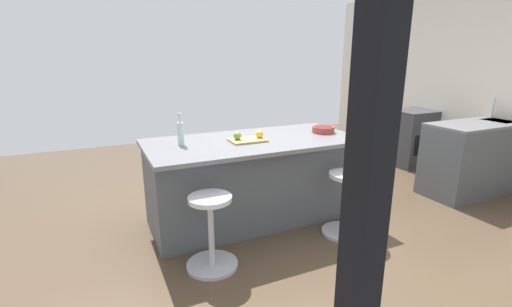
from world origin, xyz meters
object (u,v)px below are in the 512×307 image
Objects in this scene: cutting_board at (248,140)px; stool_by_window at (345,206)px; apple_yellow at (259,134)px; oven_range at (410,138)px; fruit_bowl at (323,129)px; stool_middle at (211,234)px; water_bottle at (181,133)px; kitchen_island at (252,179)px; apple_green at (237,136)px.

stool_by_window is at bearing 141.50° from cutting_board.
apple_yellow is (0.65, -0.64, 0.66)m from stool_by_window.
fruit_bowl reaches higher than oven_range.
apple_yellow reaches higher than oven_range.
stool_middle is 1.80m from fruit_bowl.
water_bottle is (0.04, -0.75, 0.73)m from stool_middle.
kitchen_island is at bearing -134.47° from stool_middle.
kitchen_island is 27.34× the size of apple_green.
fruit_bowl is at bearing -157.15° from stool_middle.
kitchen_island is 3.42× the size of stool_by_window.
stool_middle is at bearing 45.68° from cutting_board.
apple_yellow is at bearing 0.84° from fruit_bowl.
stool_by_window is 8.10× the size of apple_yellow.
fruit_bowl is (-0.15, -0.65, 0.64)m from stool_by_window.
kitchen_island is at bearing -45.53° from stool_by_window.
water_bottle is (0.74, -0.04, 0.57)m from kitchen_island.
apple_green is (3.35, 0.83, 0.52)m from oven_range.
fruit_bowl reaches higher than stool_middle.
kitchen_island is 0.93m from water_bottle.
fruit_bowl is (-1.59, 0.10, -0.08)m from water_bottle.
apple_green is 0.56m from water_bottle.
kitchen_island reaches higher than stool_by_window.
kitchen_island is (3.16, 0.78, 0.01)m from oven_range.
cutting_board is 1.15× the size of water_bottle.
kitchen_island is at bearing 13.78° from oven_range.
fruit_bowl is (-1.55, -0.65, 0.64)m from stool_middle.
stool_by_window is (-0.70, 0.71, -0.15)m from kitchen_island.
water_bottle reaches higher than apple_yellow.
kitchen_island is 0.54m from apple_green.
water_bottle reaches higher than oven_range.
fruit_bowl reaches higher than stool_by_window.
stool_middle is 2.06× the size of water_bottle.
water_bottle reaches higher than stool_middle.
apple_yellow is 0.25× the size of water_bottle.
oven_range is at bearing -166.22° from kitchen_island.
cutting_board reaches higher than kitchen_island.
stool_middle is 1.19m from apple_yellow.
stool_by_window is 1.77m from water_bottle.
water_bottle is 1.59m from fruit_bowl.
apple_green reaches higher than cutting_board.
oven_range is at bearing -165.15° from cutting_board.
cutting_board is 0.12m from apple_green.
oven_range is 2.88m from stool_by_window.
stool_by_window and stool_middle have the same top height.
kitchen_island is at bearing -135.48° from cutting_board.
kitchen_island is 1.01m from stool_by_window.
apple_yellow reaches higher than stool_by_window.
stool_middle is at bearing 52.09° from apple_green.
fruit_bowl reaches higher than cutting_board.
kitchen_island reaches higher than stool_middle.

